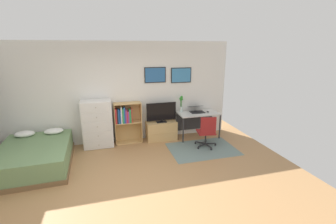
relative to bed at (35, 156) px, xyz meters
The scene contains 13 objects.
ground_plane 2.46m from the bed, 35.30° to the right, with size 7.20×7.20×0.00m, color #A87A4C.
wall_back_with_posters 2.51m from the bed, 26.75° to the left, with size 6.12×0.09×2.70m.
area_rug 3.92m from the bed, ahead, with size 1.70×1.20×0.01m, color slate.
bed is the anchor object (origin of this frame).
dresser 1.57m from the bed, 29.02° to the left, with size 0.75×0.46×1.25m.
bookshelf 2.26m from the bed, 21.21° to the left, with size 0.72×0.30×1.12m.
tv_stand 3.14m from the bed, 13.95° to the left, with size 0.85×0.41×0.52m.
television 3.18m from the bed, 13.55° to the left, with size 0.83×0.16×0.56m.
desk 4.19m from the bed, 10.00° to the left, with size 1.16×0.62×0.74m.
office_chair 4.05m from the bed, ahead, with size 0.58×0.58×0.86m.
laptop 4.20m from the bed, 10.54° to the left, with size 0.40×0.43×0.17m.
computer_mouse 4.46m from the bed, ahead, with size 0.06×0.10×0.03m, color #262628.
bamboo_vase 3.82m from the bed, 13.11° to the left, with size 0.10×0.10×0.48m.
Camera 1 is at (-0.43, -3.80, 2.56)m, focal length 24.72 mm.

